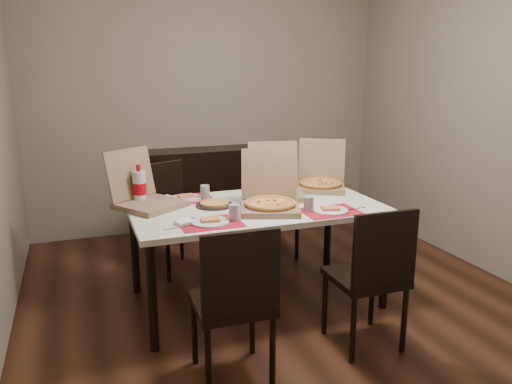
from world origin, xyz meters
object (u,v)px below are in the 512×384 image
at_px(dining_table, 256,214).
at_px(chair_near_right, 372,273).
at_px(sideboard, 217,190).
at_px(chair_near_left, 235,299).
at_px(pizza_box_center, 270,201).
at_px(dip_bowl, 255,197).
at_px(soda_bottle, 140,188).
at_px(chair_far_left, 169,212).
at_px(chair_far_right, 267,202).

xyz_separation_m(dining_table, chair_near_right, (0.43, -0.88, -0.17)).
height_order(sideboard, chair_near_left, chair_near_left).
bearing_deg(sideboard, pizza_box_center, -93.97).
distance_m(sideboard, dip_bowl, 1.59).
bearing_deg(sideboard, chair_near_right, -84.49).
xyz_separation_m(chair_near_left, pizza_box_center, (0.51, 0.79, 0.30)).
bearing_deg(dining_table, soda_bottle, 157.82).
relative_size(dining_table, chair_far_left, 1.94).
distance_m(sideboard, chair_near_right, 2.61).
bearing_deg(chair_near_left, chair_far_left, 90.82).
height_order(chair_near_left, chair_far_right, same).
distance_m(chair_near_right, chair_far_left, 1.96).
height_order(chair_near_right, chair_far_left, same).
relative_size(pizza_box_center, soda_bottle, 1.87).
height_order(dining_table, pizza_box_center, pizza_box_center).
distance_m(dining_table, chair_near_right, 1.00).
distance_m(dip_bowl, soda_bottle, 0.86).
bearing_deg(pizza_box_center, sideboard, 86.03).
height_order(chair_far_left, pizza_box_center, pizza_box_center).
bearing_deg(chair_far_right, chair_near_right, -89.64).
bearing_deg(soda_bottle, chair_far_left, 60.44).
bearing_deg(chair_far_left, chair_near_right, -62.08).
height_order(chair_far_left, dip_bowl, chair_far_left).
bearing_deg(sideboard, chair_far_left, -127.65).
xyz_separation_m(dining_table, chair_near_left, (-0.46, -0.93, -0.17)).
bearing_deg(dip_bowl, chair_far_right, 61.74).
distance_m(dining_table, soda_bottle, 0.87).
xyz_separation_m(dining_table, dip_bowl, (0.05, 0.17, 0.08)).
bearing_deg(dining_table, chair_near_left, -116.44).
height_order(chair_near_left, chair_near_right, same).
bearing_deg(chair_far_right, dining_table, -116.10).
height_order(chair_near_right, chair_far_right, same).
bearing_deg(dining_table, dip_bowl, 73.52).
xyz_separation_m(sideboard, dining_table, (-0.18, -1.72, 0.23)).
distance_m(chair_far_left, soda_bottle, 0.71).
xyz_separation_m(chair_near_right, soda_bottle, (-1.22, 1.20, 0.36)).
relative_size(dining_table, chair_far_right, 1.94).
height_order(chair_far_left, chair_far_right, same).
bearing_deg(chair_far_left, sideboard, 52.35).
relative_size(chair_near_left, chair_far_right, 1.00).
height_order(pizza_box_center, dip_bowl, pizza_box_center).
relative_size(dining_table, pizza_box_center, 3.25).
height_order(pizza_box_center, soda_bottle, pizza_box_center).
xyz_separation_m(sideboard, pizza_box_center, (-0.13, -1.86, 0.36)).
distance_m(chair_far_left, pizza_box_center, 1.17).
xyz_separation_m(dining_table, chair_far_right, (0.42, 0.86, -0.17)).
height_order(chair_near_left, pizza_box_center, pizza_box_center).
height_order(sideboard, dining_table, sideboard).
relative_size(chair_near_left, chair_near_right, 1.00).
height_order(sideboard, chair_near_right, chair_near_right).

